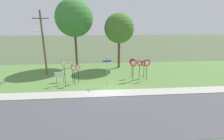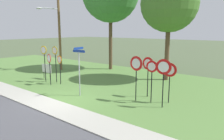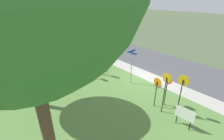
{
  "view_description": "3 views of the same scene",
  "coord_description": "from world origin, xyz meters",
  "px_view_note": "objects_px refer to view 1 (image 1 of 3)",
  "views": [
    {
      "loc": [
        -0.78,
        -15.82,
        6.89
      ],
      "look_at": [
        0.83,
        3.42,
        1.24
      ],
      "focal_mm": 25.97,
      "sensor_mm": 36.0,
      "label": 1
    },
    {
      "loc": [
        9.88,
        -7.38,
        4.13
      ],
      "look_at": [
        1.12,
        3.44,
        1.51
      ],
      "focal_mm": 34.7,
      "sensor_mm": 36.0,
      "label": 2
    },
    {
      "loc": [
        -8.32,
        10.73,
        6.95
      ],
      "look_at": [
        0.67,
        3.16,
        1.61
      ],
      "focal_mm": 25.58,
      "sensor_mm": 36.0,
      "label": 3
    }
  ],
  "objects_px": {
    "notice_board": "(60,75)",
    "yield_sign_far_left": "(140,66)",
    "stop_sign_near_right": "(74,71)",
    "yield_sign_far_right": "(133,65)",
    "street_name_post": "(107,70)",
    "yield_sign_near_left": "(144,65)",
    "yield_sign_center": "(147,65)",
    "utility_pole": "(43,41)",
    "oak_tree_right": "(119,28)",
    "stop_sign_far_left": "(72,66)",
    "stop_sign_far_center": "(78,70)",
    "yield_sign_near_right": "(132,64)",
    "stop_sign_near_left": "(64,67)",
    "oak_tree_left": "(74,18)"
  },
  "relations": [
    {
      "from": "notice_board",
      "to": "yield_sign_far_left",
      "type": "bearing_deg",
      "value": -4.1
    },
    {
      "from": "notice_board",
      "to": "utility_pole",
      "type": "bearing_deg",
      "value": 123.07
    },
    {
      "from": "utility_pole",
      "to": "oak_tree_left",
      "type": "height_order",
      "value": "oak_tree_left"
    },
    {
      "from": "stop_sign_far_center",
      "to": "street_name_post",
      "type": "bearing_deg",
      "value": -10.9
    },
    {
      "from": "oak_tree_right",
      "to": "yield_sign_center",
      "type": "bearing_deg",
      "value": -66.49
    },
    {
      "from": "stop_sign_near_right",
      "to": "yield_sign_near_right",
      "type": "relative_size",
      "value": 0.94
    },
    {
      "from": "street_name_post",
      "to": "yield_sign_far_right",
      "type": "bearing_deg",
      "value": 17.5
    },
    {
      "from": "yield_sign_center",
      "to": "utility_pole",
      "type": "height_order",
      "value": "utility_pole"
    },
    {
      "from": "stop_sign_far_left",
      "to": "stop_sign_far_center",
      "type": "xyz_separation_m",
      "value": [
        0.69,
        -0.14,
        -0.45
      ]
    },
    {
      "from": "utility_pole",
      "to": "oak_tree_right",
      "type": "distance_m",
      "value": 10.86
    },
    {
      "from": "oak_tree_right",
      "to": "stop_sign_far_left",
      "type": "bearing_deg",
      "value": -135.32
    },
    {
      "from": "yield_sign_center",
      "to": "oak_tree_right",
      "type": "xyz_separation_m",
      "value": [
        -2.68,
        6.17,
        4.09
      ]
    },
    {
      "from": "oak_tree_left",
      "to": "notice_board",
      "type": "bearing_deg",
      "value": -99.79
    },
    {
      "from": "stop_sign_near_right",
      "to": "yield_sign_far_right",
      "type": "distance_m",
      "value": 7.03
    },
    {
      "from": "street_name_post",
      "to": "stop_sign_far_left",
      "type": "bearing_deg",
      "value": 158.44
    },
    {
      "from": "stop_sign_near_right",
      "to": "yield_sign_far_left",
      "type": "height_order",
      "value": "yield_sign_far_left"
    },
    {
      "from": "stop_sign_near_left",
      "to": "stop_sign_near_right",
      "type": "xyz_separation_m",
      "value": [
        1.14,
        -0.35,
        -0.38
      ]
    },
    {
      "from": "yield_sign_near_right",
      "to": "notice_board",
      "type": "xyz_separation_m",
      "value": [
        -8.98,
        -1.01,
        -1.01
      ]
    },
    {
      "from": "stop_sign_far_left",
      "to": "notice_board",
      "type": "xyz_separation_m",
      "value": [
        -1.56,
        0.22,
        -1.16
      ]
    },
    {
      "from": "yield_sign_near_left",
      "to": "utility_pole",
      "type": "distance_m",
      "value": 13.55
    },
    {
      "from": "oak_tree_right",
      "to": "oak_tree_left",
      "type": "bearing_deg",
      "value": 172.08
    },
    {
      "from": "yield_sign_far_left",
      "to": "oak_tree_left",
      "type": "relative_size",
      "value": 0.23
    },
    {
      "from": "stop_sign_near_left",
      "to": "yield_sign_near_left",
      "type": "relative_size",
      "value": 1.25
    },
    {
      "from": "yield_sign_near_right",
      "to": "yield_sign_far_left",
      "type": "height_order",
      "value": "yield_sign_near_right"
    },
    {
      "from": "yield_sign_far_right",
      "to": "oak_tree_left",
      "type": "bearing_deg",
      "value": 140.09
    },
    {
      "from": "stop_sign_far_left",
      "to": "yield_sign_near_left",
      "type": "xyz_separation_m",
      "value": [
        8.92,
        1.0,
        -0.3
      ]
    },
    {
      "from": "street_name_post",
      "to": "oak_tree_right",
      "type": "bearing_deg",
      "value": 68.49
    },
    {
      "from": "stop_sign_far_left",
      "to": "oak_tree_right",
      "type": "height_order",
      "value": "oak_tree_right"
    },
    {
      "from": "yield_sign_near_left",
      "to": "utility_pole",
      "type": "bearing_deg",
      "value": 162.41
    },
    {
      "from": "street_name_post",
      "to": "utility_pole",
      "type": "relative_size",
      "value": 0.36
    },
    {
      "from": "yield_sign_near_left",
      "to": "yield_sign_center",
      "type": "distance_m",
      "value": 0.96
    },
    {
      "from": "stop_sign_near_left",
      "to": "stop_sign_near_right",
      "type": "bearing_deg",
      "value": -21.91
    },
    {
      "from": "oak_tree_left",
      "to": "stop_sign_far_left",
      "type": "bearing_deg",
      "value": -87.13
    },
    {
      "from": "stop_sign_near_left",
      "to": "street_name_post",
      "type": "relative_size",
      "value": 0.94
    },
    {
      "from": "stop_sign_far_left",
      "to": "utility_pole",
      "type": "distance_m",
      "value": 5.94
    },
    {
      "from": "stop_sign_far_center",
      "to": "yield_sign_far_left",
      "type": "bearing_deg",
      "value": 10.88
    },
    {
      "from": "oak_tree_right",
      "to": "stop_sign_near_right",
      "type": "bearing_deg",
      "value": -130.38
    },
    {
      "from": "stop_sign_near_right",
      "to": "notice_board",
      "type": "relative_size",
      "value": 1.86
    },
    {
      "from": "stop_sign_near_right",
      "to": "yield_sign_near_right",
      "type": "xyz_separation_m",
      "value": [
        7.09,
        2.02,
        0.18
      ]
    },
    {
      "from": "yield_sign_far_right",
      "to": "utility_pole",
      "type": "relative_size",
      "value": 0.31
    },
    {
      "from": "stop_sign_far_left",
      "to": "yield_sign_near_left",
      "type": "height_order",
      "value": "stop_sign_far_left"
    },
    {
      "from": "stop_sign_near_left",
      "to": "yield_sign_far_right",
      "type": "xyz_separation_m",
      "value": [
        8.11,
        0.54,
        -0.07
      ]
    },
    {
      "from": "yield_sign_near_left",
      "to": "notice_board",
      "type": "bearing_deg",
      "value": 177.4
    },
    {
      "from": "yield_sign_far_left",
      "to": "yield_sign_far_right",
      "type": "xyz_separation_m",
      "value": [
        -0.86,
        -0.25,
        0.19
      ]
    },
    {
      "from": "street_name_post",
      "to": "notice_board",
      "type": "relative_size",
      "value": 2.43
    },
    {
      "from": "stop_sign_near_left",
      "to": "yield_sign_far_left",
      "type": "bearing_deg",
      "value": 0.08
    },
    {
      "from": "yield_sign_far_left",
      "to": "street_name_post",
      "type": "bearing_deg",
      "value": -169.7
    },
    {
      "from": "yield_sign_far_left",
      "to": "oak_tree_right",
      "type": "distance_m",
      "value": 7.5
    },
    {
      "from": "stop_sign_near_left",
      "to": "yield_sign_center",
      "type": "xyz_separation_m",
      "value": [
        9.8,
        0.51,
        -0.08
      ]
    },
    {
      "from": "stop_sign_near_right",
      "to": "yield_sign_center",
      "type": "height_order",
      "value": "yield_sign_center"
    }
  ]
}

